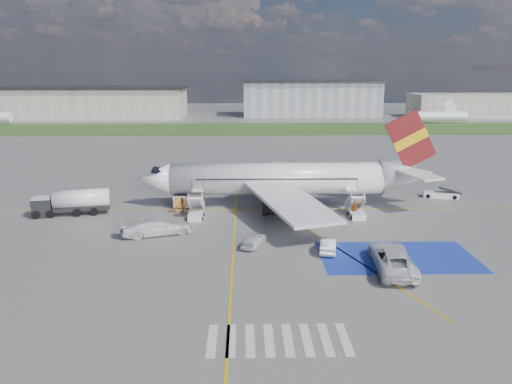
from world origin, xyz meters
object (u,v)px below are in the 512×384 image
car_silver_b (328,244)px  van_white_b (157,225)px  gpu_cart (182,202)px  belt_loader (441,195)px  fuel_tanker (72,204)px  car_silver_a (254,240)px  airliner (288,179)px  van_white_a (393,255)px

car_silver_b → van_white_b: size_ratio=0.74×
gpu_cart → belt_loader: size_ratio=0.43×
fuel_tanker → car_silver_b: 30.84m
car_silver_a → airliner: bearing=-86.6°
fuel_tanker → car_silver_a: fuel_tanker is taller
airliner → van_white_a: 21.99m
belt_loader → van_white_b: 37.95m
car_silver_b → van_white_b: van_white_b is taller
fuel_tanker → airliner: bearing=-3.2°
van_white_a → van_white_b: size_ratio=1.20×
car_silver_b → car_silver_a: bearing=-1.2°
fuel_tanker → van_white_b: 13.58m
gpu_cart → van_white_b: 10.31m
fuel_tanker → gpu_cart: fuel_tanker is taller
fuel_tanker → car_silver_b: size_ratio=2.15×
airliner → van_white_a: airliner is taller
gpu_cart → fuel_tanker: bearing=-165.3°
belt_loader → van_white_b: bearing=-143.9°
belt_loader → car_silver_b: size_ratio=1.21×
car_silver_b → van_white_a: (4.75, -4.28, 0.56)m
fuel_tanker → gpu_cart: 12.79m
fuel_tanker → van_white_a: 36.99m
belt_loader → car_silver_a: size_ratio=1.28×
belt_loader → fuel_tanker: bearing=-158.0°
belt_loader → car_silver_b: (-18.26, -19.60, 0.32)m
gpu_cart → belt_loader: 34.02m
car_silver_b → van_white_b: bearing=-5.7°
fuel_tanker → car_silver_a: (21.04, -11.30, -0.57)m
airliner → van_white_a: size_ratio=5.56×
fuel_tanker → car_silver_b: (28.03, -12.86, -0.55)m
van_white_b → airliner: bearing=-69.9°
car_silver_b → van_white_a: bearing=149.4°
car_silver_b → van_white_a: van_white_a is taller
fuel_tanker → van_white_b: bearing=-45.5°
airliner → car_silver_b: bearing=-81.6°
van_white_a → airliner: bearing=-65.2°
car_silver_a → belt_loader: bearing=-123.9°
car_silver_a → car_silver_b: car_silver_b is taller
gpu_cart → car_silver_a: 16.25m
fuel_tanker → car_silver_a: bearing=-39.3°
van_white_b → car_silver_a: bearing=-128.0°
van_white_b → fuel_tanker: bearing=37.8°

